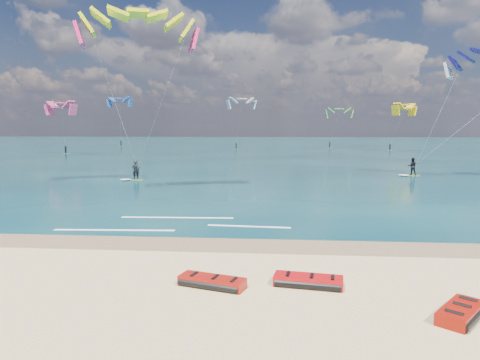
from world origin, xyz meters
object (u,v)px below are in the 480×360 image
(packed_kite_right, at_px, (460,319))
(kitesurfer_main, at_px, (137,94))
(packed_kite_left, at_px, (308,286))
(packed_kite_mid, at_px, (212,286))
(kitesurfer_far, at_px, (456,104))

(packed_kite_right, distance_m, kitesurfer_main, 30.45)
(packed_kite_left, bearing_deg, packed_kite_mid, -165.39)
(packed_kite_right, bearing_deg, kitesurfer_far, 17.67)
(packed_kite_left, relative_size, packed_kite_mid, 1.02)
(packed_kite_right, relative_size, kitesurfer_main, 0.13)
(packed_kite_mid, height_order, packed_kite_right, packed_kite_right)
(packed_kite_right, bearing_deg, packed_kite_mid, 114.63)
(packed_kite_left, bearing_deg, packed_kite_right, -19.13)
(packed_kite_mid, distance_m, packed_kite_right, 7.08)
(packed_kite_left, xyz_separation_m, packed_kite_right, (3.82, -2.04, 0.00))
(kitesurfer_far, bearing_deg, packed_kite_left, -117.41)
(packed_kite_left, xyz_separation_m, kitesurfer_main, (-12.67, 22.34, 7.81))
(packed_kite_left, xyz_separation_m, kitesurfer_far, (16.24, 29.94, 7.21))
(packed_kite_right, height_order, kitesurfer_far, kitesurfer_far)
(packed_kite_mid, xyz_separation_m, kitesurfer_far, (19.28, 30.24, 7.21))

